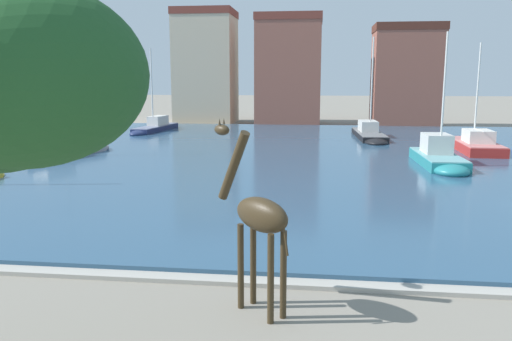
# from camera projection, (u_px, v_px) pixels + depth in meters

# --- Properties ---
(harbor_water) EXTENTS (77.07, 42.65, 0.24)m
(harbor_water) POSITION_uv_depth(u_px,v_px,m) (274.00, 155.00, 34.46)
(harbor_water) COLOR #2D5170
(harbor_water) RESTS_ON ground
(quay_edge_coping) EXTENTS (77.07, 0.50, 0.12)m
(quay_edge_coping) POSITION_uv_depth(u_px,v_px,m) (205.00, 279.00, 13.40)
(quay_edge_coping) COLOR #ADA89E
(quay_edge_coping) RESTS_ON ground
(giraffe_statue) EXTENTS (2.07, 1.92, 4.32)m
(giraffe_statue) POSITION_uv_depth(u_px,v_px,m) (258.00, 217.00, 11.35)
(giraffe_statue) COLOR #382B19
(giraffe_statue) RESTS_ON ground
(sailboat_black) EXTENTS (2.37, 9.37, 8.47)m
(sailboat_black) POSITION_uv_depth(u_px,v_px,m) (370.00, 135.00, 42.85)
(sailboat_black) COLOR black
(sailboat_black) RESTS_ON ground
(sailboat_teal) EXTENTS (2.21, 7.10, 7.73)m
(sailboat_teal) POSITION_uv_depth(u_px,v_px,m) (439.00, 159.00, 29.49)
(sailboat_teal) COLOR teal
(sailboat_teal) RESTS_ON ground
(sailboat_grey) EXTENTS (4.06, 7.76, 7.86)m
(sailboat_grey) POSITION_uv_depth(u_px,v_px,m) (66.00, 151.00, 33.45)
(sailboat_grey) COLOR #939399
(sailboat_grey) RESTS_ON ground
(sailboat_red) EXTENTS (2.54, 7.90, 7.58)m
(sailboat_red) POSITION_uv_depth(u_px,v_px,m) (473.00, 145.00, 35.96)
(sailboat_red) COLOR red
(sailboat_red) RESTS_ON ground
(sailboat_navy) EXTENTS (2.56, 8.38, 7.89)m
(sailboat_navy) POSITION_uv_depth(u_px,v_px,m) (153.00, 128.00, 48.50)
(sailboat_navy) COLOR navy
(sailboat_navy) RESTS_ON ground
(townhouse_end_terrace) EXTENTS (6.77, 6.47, 12.86)m
(townhouse_end_terrace) POSITION_uv_depth(u_px,v_px,m) (206.00, 67.00, 59.70)
(townhouse_end_terrace) COLOR #C6B293
(townhouse_end_terrace) RESTS_ON ground
(townhouse_corner_house) EXTENTS (7.20, 6.65, 11.99)m
(townhouse_corner_house) POSITION_uv_depth(u_px,v_px,m) (289.00, 70.00, 57.36)
(townhouse_corner_house) COLOR #8E5142
(townhouse_corner_house) RESTS_ON ground
(townhouse_tall_gabled) EXTENTS (7.19, 5.13, 10.79)m
(townhouse_tall_gabled) POSITION_uv_depth(u_px,v_px,m) (406.00, 76.00, 55.09)
(townhouse_tall_gabled) COLOR #8E5142
(townhouse_tall_gabled) RESTS_ON ground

